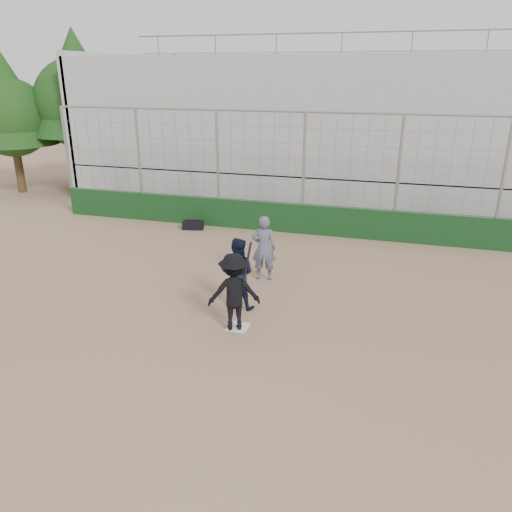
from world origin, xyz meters
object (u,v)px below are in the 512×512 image
(batter_at_plate, at_px, (234,292))
(catcher_crouched, at_px, (238,285))
(equipment_bag, at_px, (193,225))
(umpire, at_px, (264,251))

(batter_at_plate, distance_m, catcher_crouched, 1.05)
(batter_at_plate, distance_m, equipment_bag, 7.41)
(umpire, height_order, equipment_bag, umpire)
(catcher_crouched, bearing_deg, umpire, 85.88)
(catcher_crouched, distance_m, umpire, 1.83)
(batter_at_plate, height_order, catcher_crouched, batter_at_plate)
(batter_at_plate, distance_m, umpire, 2.80)
(catcher_crouched, distance_m, equipment_bag, 6.42)
(batter_at_plate, bearing_deg, equipment_bag, 119.86)
(batter_at_plate, height_order, umpire, batter_at_plate)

